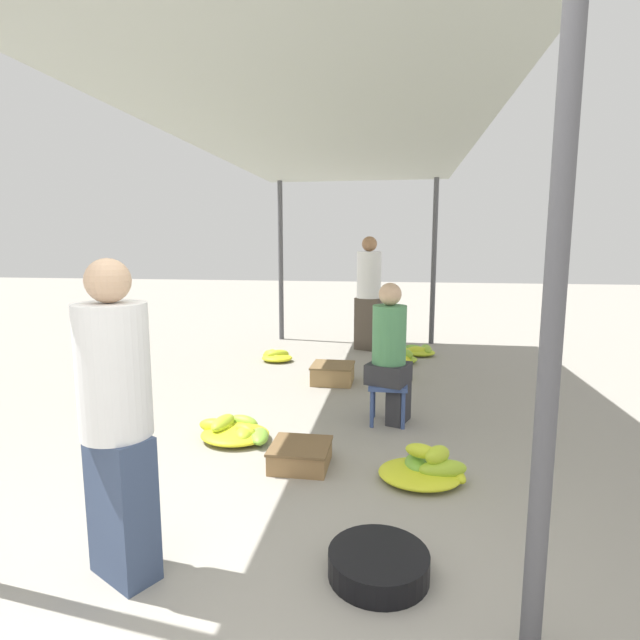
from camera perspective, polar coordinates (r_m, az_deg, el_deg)
canopy_post_front_right at (r=1.98m, az=25.02°, el=-0.64°), size 0.08×0.08×2.63m
canopy_post_back_left at (r=8.42m, az=-4.51°, el=6.66°), size 0.08×0.08×2.63m
canopy_post_back_right at (r=8.20m, az=12.88°, el=6.41°), size 0.08×0.08×2.63m
canopy_tarp at (r=5.18m, az=1.06°, el=20.28°), size 2.90×6.70×0.04m
vendor_foreground at (r=2.56m, az=-22.22°, el=-10.30°), size 0.45×0.45×1.55m
stool at (r=4.57m, az=7.79°, el=-7.98°), size 0.34×0.34×0.37m
vendor_seated at (r=4.49m, az=8.10°, el=-3.64°), size 0.43×0.43×1.27m
basin_black at (r=2.72m, az=6.70°, el=-25.96°), size 0.50×0.50×0.13m
banana_pile_left_0 at (r=4.31m, az=-9.60°, el=-12.42°), size 0.68×0.59×0.18m
banana_pile_left_1 at (r=6.97m, az=-5.15°, el=-4.15°), size 0.46×0.45×0.16m
banana_pile_right_0 at (r=6.11m, az=8.45°, el=-5.89°), size 0.51×0.51×0.25m
banana_pile_right_1 at (r=6.88m, az=9.56°, el=-4.29°), size 0.37×0.45×0.21m
banana_pile_right_2 at (r=3.63m, az=12.01°, el=-16.39°), size 0.62×0.50×0.26m
banana_pile_right_3 at (r=7.42m, az=11.32°, el=-3.47°), size 0.48×0.45×0.15m
crate_near at (r=5.87m, az=1.46°, el=-6.11°), size 0.48×0.48×0.22m
crate_mid at (r=3.77m, az=-2.25°, el=-15.17°), size 0.43×0.43×0.16m
shopper_walking_mid at (r=7.59m, az=5.59°, el=3.24°), size 0.48×0.48×1.72m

